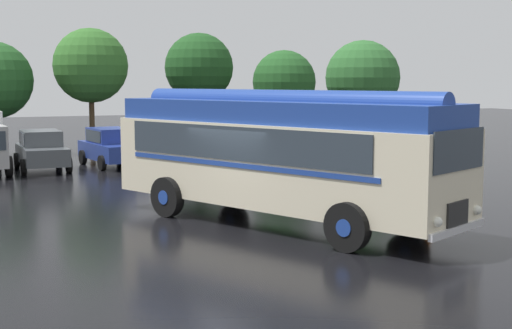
{
  "coord_description": "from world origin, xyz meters",
  "views": [
    {
      "loc": [
        -6.7,
        -16.7,
        3.72
      ],
      "look_at": [
        0.9,
        1.45,
        1.4
      ],
      "focal_mm": 50.0,
      "sensor_mm": 36.0,
      "label": 1
    }
  ],
  "objects_px": {
    "car_near_left": "(41,150)",
    "car_mid_left": "(111,147)",
    "car_mid_right": "(174,146)",
    "vintage_bus": "(279,152)",
    "traffic_cone": "(429,218)"
  },
  "relations": [
    {
      "from": "car_near_left",
      "to": "traffic_cone",
      "type": "distance_m",
      "value": 17.84
    },
    {
      "from": "car_near_left",
      "to": "traffic_cone",
      "type": "height_order",
      "value": "car_near_left"
    },
    {
      "from": "vintage_bus",
      "to": "car_near_left",
      "type": "relative_size",
      "value": 2.4
    },
    {
      "from": "car_mid_right",
      "to": "traffic_cone",
      "type": "height_order",
      "value": "car_mid_right"
    },
    {
      "from": "car_mid_right",
      "to": "vintage_bus",
      "type": "bearing_deg",
      "value": -94.64
    },
    {
      "from": "vintage_bus",
      "to": "traffic_cone",
      "type": "relative_size",
      "value": 18.51
    },
    {
      "from": "vintage_bus",
      "to": "car_mid_left",
      "type": "xyz_separation_m",
      "value": [
        -1.49,
        14.37,
        -1.05
      ]
    },
    {
      "from": "vintage_bus",
      "to": "car_mid_right",
      "type": "distance_m",
      "value": 13.63
    },
    {
      "from": "car_mid_right",
      "to": "car_mid_left",
      "type": "bearing_deg",
      "value": 162.36
    },
    {
      "from": "car_near_left",
      "to": "car_mid_left",
      "type": "bearing_deg",
      "value": 6.09
    },
    {
      "from": "car_mid_left",
      "to": "car_mid_right",
      "type": "distance_m",
      "value": 2.72
    },
    {
      "from": "vintage_bus",
      "to": "car_mid_right",
      "type": "bearing_deg",
      "value": 85.36
    },
    {
      "from": "car_mid_left",
      "to": "traffic_cone",
      "type": "distance_m",
      "value": 17.09
    },
    {
      "from": "car_near_left",
      "to": "traffic_cone",
      "type": "relative_size",
      "value": 7.71
    },
    {
      "from": "car_mid_left",
      "to": "car_mid_right",
      "type": "xyz_separation_m",
      "value": [
        2.59,
        -0.82,
        0.0
      ]
    }
  ]
}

